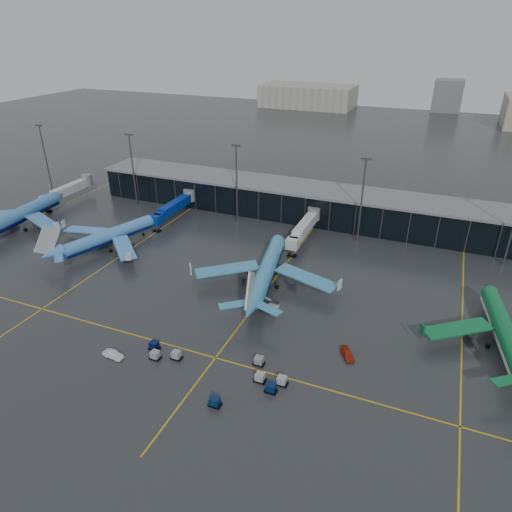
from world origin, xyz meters
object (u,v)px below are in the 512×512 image
at_px(airliner_arkefly, 108,228).
at_px(baggage_carts, 220,370).
at_px(service_van_red, 347,353).
at_px(airliner_klm_west, 18,207).
at_px(mobile_airstair, 271,306).
at_px(service_van_white, 113,355).
at_px(airliner_aer_lingus, 507,320).
at_px(airliner_klm_near, 267,260).

relative_size(airliner_arkefly, baggage_carts, 1.34).
bearing_deg(service_van_red, airliner_klm_west, 137.10).
bearing_deg(mobile_airstair, service_van_red, -8.84).
bearing_deg(airliner_klm_west, service_van_red, -16.66).
bearing_deg(service_van_white, airliner_klm_west, 63.52).
xyz_separation_m(airliner_aer_lingus, baggage_carts, (-49.37, -30.02, -5.22)).
height_order(airliner_klm_near, service_van_red, airliner_klm_near).
xyz_separation_m(baggage_carts, service_van_red, (21.17, 13.95, 0.01)).
relative_size(baggage_carts, service_van_red, 6.56).
relative_size(airliner_klm_west, airliner_arkefly, 1.14).
bearing_deg(baggage_carts, service_van_white, -169.33).
bearing_deg(airliner_klm_near, airliner_arkefly, 167.67).
bearing_deg(airliner_arkefly, airliner_aer_lingus, 14.70).
distance_m(airliner_aer_lingus, service_van_white, 78.80).
bearing_deg(baggage_carts, service_van_red, 33.37).
bearing_deg(mobile_airstair, service_van_white, -110.89).
distance_m(airliner_arkefly, mobile_airstair, 56.60).
distance_m(airliner_aer_lingus, mobile_airstair, 48.78).
distance_m(airliner_klm_near, service_van_red, 32.99).
bearing_deg(baggage_carts, airliner_klm_west, 157.51).
bearing_deg(airliner_arkefly, mobile_airstair, 5.72).
bearing_deg(airliner_arkefly, airliner_klm_near, 16.25).
height_order(airliner_arkefly, airliner_aer_lingus, airliner_arkefly).
distance_m(airliner_arkefly, airliner_aer_lingus, 103.36).
relative_size(airliner_aer_lingus, service_van_red, 8.64).
bearing_deg(airliner_klm_near, mobile_airstair, -74.34).
xyz_separation_m(airliner_aer_lingus, service_van_red, (-28.19, -16.07, -5.21)).
bearing_deg(mobile_airstair, airliner_arkefly, -174.33).
distance_m(baggage_carts, mobile_airstair, 24.10).
bearing_deg(airliner_klm_near, airliner_klm_west, 167.81).
bearing_deg(airliner_aer_lingus, airliner_klm_near, 165.94).
height_order(airliner_klm_west, service_van_white, airliner_klm_west).
relative_size(airliner_klm_near, mobile_airstair, 11.64).
distance_m(airliner_klm_west, service_van_red, 113.41).
bearing_deg(airliner_arkefly, service_van_red, 1.61).
bearing_deg(airliner_klm_near, airliner_aer_lingus, -15.33).
relative_size(airliner_klm_near, service_van_white, 9.91).
distance_m(airliner_klm_west, mobile_airstair, 92.04).
distance_m(airliner_klm_near, airliner_aer_lingus, 53.47).
bearing_deg(service_van_red, baggage_carts, -177.72).
relative_size(airliner_arkefly, mobile_airstair, 10.60).
xyz_separation_m(airliner_arkefly, baggage_carts, (53.81, -36.16, -5.31)).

